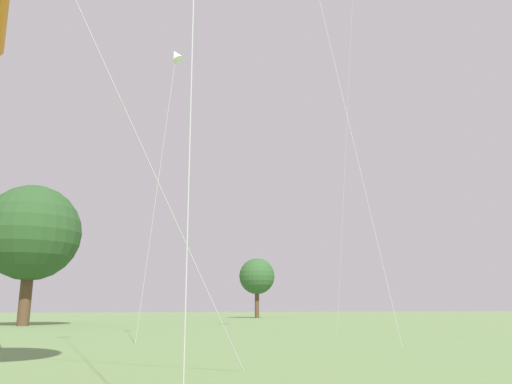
% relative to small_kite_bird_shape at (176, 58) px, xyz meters
% --- Properties ---
extents(small_kite_bird_shape, '(1.69, 1.25, 12.89)m').
position_rel_small_kite_bird_shape_xyz_m(small_kite_bird_shape, '(0.00, 0.00, 0.00)').
color(small_kite_bird_shape, white).
rests_on(small_kite_bird_shape, ground).
extents(tree_broad_distant, '(7.45, 7.45, 10.80)m').
position_rel_small_kite_bird_shape_xyz_m(tree_broad_distant, '(-7.06, 21.84, -5.38)').
color(tree_broad_distant, '#513823').
rests_on(tree_broad_distant, ground).
extents(tree_pine_center, '(4.70, 4.70, 7.74)m').
position_rel_small_kite_bird_shape_xyz_m(tree_pine_center, '(19.17, 43.14, -7.06)').
color(tree_pine_center, '#513823').
rests_on(tree_pine_center, ground).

